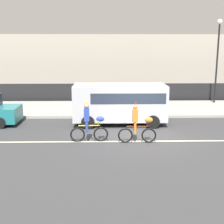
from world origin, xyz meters
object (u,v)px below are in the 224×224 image
at_px(parade_cyclist_cobalt, 89,124).
at_px(street_lamp_post, 218,49).
at_px(parade_cyclist_orange, 138,124).
at_px(parked_van_silver, 121,101).
at_px(pedestrian_onlooker, 130,96).

xyz_separation_m(parade_cyclist_cobalt, street_lamp_post, (8.67, 8.64, 3.15)).
xyz_separation_m(parade_cyclist_cobalt, parade_cyclist_orange, (2.15, -0.20, 0.00)).
relative_size(parade_cyclist_cobalt, parked_van_silver, 0.38).
xyz_separation_m(parked_van_silver, pedestrian_onlooker, (0.77, 3.19, -0.27)).
distance_m(parked_van_silver, pedestrian_onlooker, 3.30).
height_order(parade_cyclist_cobalt, street_lamp_post, street_lamp_post).
xyz_separation_m(parade_cyclist_orange, parked_van_silver, (-0.57, 3.38, 0.44)).
height_order(parade_cyclist_orange, parked_van_silver, parked_van_silver).
distance_m(street_lamp_post, pedestrian_onlooker, 7.34).
bearing_deg(street_lamp_post, parade_cyclist_cobalt, -135.07).
xyz_separation_m(street_lamp_post, pedestrian_onlooker, (-6.32, -2.26, -2.97)).
bearing_deg(parade_cyclist_orange, parked_van_silver, 99.57).
distance_m(parade_cyclist_cobalt, parked_van_silver, 3.58).
height_order(parked_van_silver, street_lamp_post, street_lamp_post).
height_order(parade_cyclist_orange, street_lamp_post, street_lamp_post).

